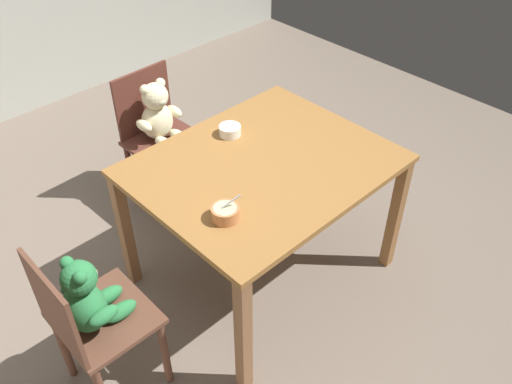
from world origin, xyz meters
name	(u,v)px	position (x,y,z in m)	size (l,w,h in m)	color
ground_plane	(262,272)	(0.00, 0.00, -0.02)	(5.20, 5.20, 0.04)	#6F6155
dining_table	(263,178)	(0.00, 0.00, 0.66)	(1.18, 0.97, 0.75)	olive
teddy_chair_near_left	(90,309)	(-0.99, -0.02, 0.54)	(0.38, 0.40, 0.84)	brown
teddy_chair_far_center	(159,124)	(0.01, 0.89, 0.55)	(0.43, 0.42, 0.85)	#562C22
porridge_bowl_terracotta_near_left	(225,213)	(-0.39, -0.17, 0.78)	(0.12, 0.12, 0.12)	#BB7344
porridge_bowl_white_far_center	(230,130)	(0.05, 0.29, 0.78)	(0.11, 0.11, 0.05)	white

